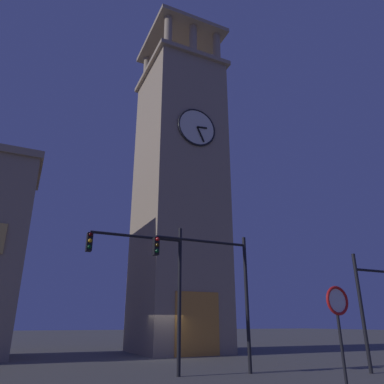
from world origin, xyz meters
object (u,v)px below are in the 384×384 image
Objects in this scene: traffic_signal_near at (375,295)px; no_horn_sign at (338,310)px; traffic_signal_mid at (151,273)px; traffic_signal_far at (217,275)px; clocktower at (179,190)px.

no_horn_sign is at bearing 32.04° from traffic_signal_near.
traffic_signal_mid is 1.04× the size of traffic_signal_far.
traffic_signal_far is at bearing 75.38° from clocktower.
traffic_signal_near is 0.87× the size of traffic_signal_far.
traffic_signal_mid is 2.04× the size of no_horn_sign.
traffic_signal_near is 10.46m from traffic_signal_mid.
no_horn_sign is (-0.06, 6.60, -1.65)m from traffic_signal_far.
traffic_signal_near is at bearing 163.39° from traffic_signal_far.
no_horn_sign is (3.03, 18.45, -10.16)m from clocktower.
traffic_signal_near is at bearing 106.30° from clocktower.
traffic_signal_far is (7.18, -2.14, 0.76)m from traffic_signal_near.
traffic_signal_far reaches higher than no_horn_sign.
traffic_signal_mid is at bearing 62.19° from clocktower.
clocktower reaches higher than traffic_signal_far.
traffic_signal_near is 0.84× the size of traffic_signal_mid.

